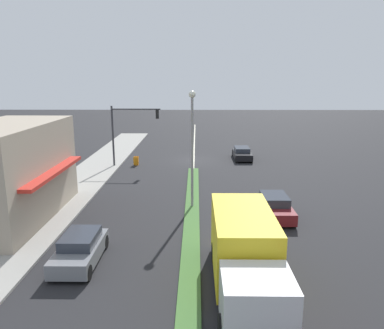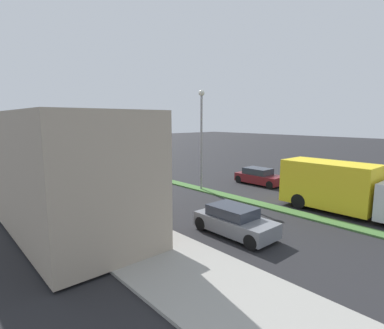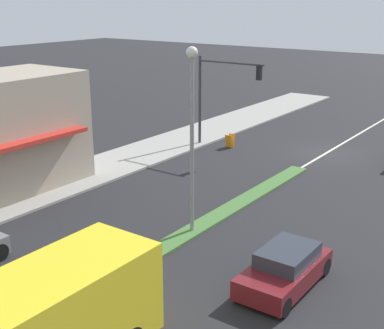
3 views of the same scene
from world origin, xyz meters
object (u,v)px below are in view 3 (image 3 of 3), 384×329
object	(u,v)px
street_lamp	(192,118)
pedestrian	(72,155)
warning_aframe_sign	(230,141)
traffic_signal_main	(219,87)
sedan_maroon	(285,269)

from	to	relation	value
street_lamp	pedestrian	distance (m)	10.78
warning_aframe_sign	street_lamp	bearing A→B (deg)	114.97
traffic_signal_main	warning_aframe_sign	xyz separation A→B (m)	(-0.58, -0.51, -3.47)
street_lamp	sedan_maroon	size ratio (longest dim) A/B	1.88
sedan_maroon	pedestrian	bearing A→B (deg)	-15.89
pedestrian	sedan_maroon	xyz separation A→B (m)	(-14.80, 4.21, -0.39)
traffic_signal_main	sedan_maroon	size ratio (longest dim) A/B	1.43
pedestrian	street_lamp	bearing A→B (deg)	165.66
sedan_maroon	street_lamp	bearing A→B (deg)	-18.87
street_lamp	sedan_maroon	world-z (taller)	street_lamp
traffic_signal_main	warning_aframe_sign	world-z (taller)	traffic_signal_main
street_lamp	warning_aframe_sign	bearing A→B (deg)	-65.03
street_lamp	pedestrian	size ratio (longest dim) A/B	4.26
pedestrian	warning_aframe_sign	bearing A→B (deg)	-114.30
traffic_signal_main	pedestrian	world-z (taller)	traffic_signal_main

